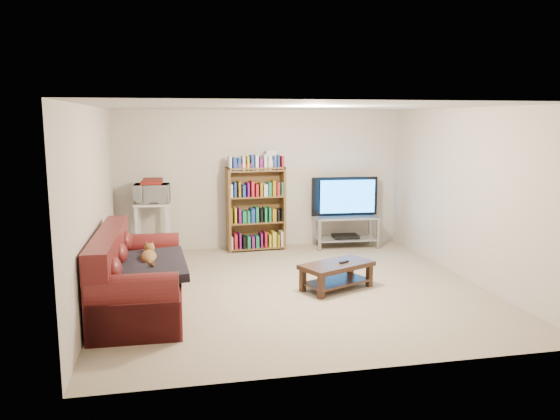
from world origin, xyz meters
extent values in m
plane|color=tan|center=(0.00, 0.00, 0.00)|extent=(5.00, 5.00, 0.00)
plane|color=white|center=(0.00, 0.00, 2.40)|extent=(5.00, 5.00, 0.00)
plane|color=beige|center=(0.00, 2.50, 1.20)|extent=(5.00, 0.00, 5.00)
plane|color=beige|center=(0.00, -2.50, 1.20)|extent=(5.00, 0.00, 5.00)
plane|color=beige|center=(-2.50, 0.00, 1.20)|extent=(0.00, 5.00, 5.00)
plane|color=beige|center=(2.50, 0.00, 1.20)|extent=(0.00, 5.00, 5.00)
cube|color=#581717|center=(-1.96, -0.42, 0.21)|extent=(1.01, 2.24, 0.42)
cube|color=#581717|center=(-2.31, -0.41, 0.48)|extent=(0.31, 2.23, 0.93)
cube|color=#581717|center=(-1.99, -1.41, 0.27)|extent=(0.92, 0.26, 0.54)
cube|color=#581717|center=(-1.94, 0.57, 0.27)|extent=(0.92, 0.26, 0.54)
cube|color=black|center=(-1.87, -0.57, 0.55)|extent=(0.93, 1.16, 0.19)
cube|color=#321D11|center=(0.55, -0.16, 0.33)|extent=(1.09, 0.85, 0.06)
cube|color=#321D11|center=(0.55, -0.16, 0.10)|extent=(0.98, 0.77, 0.03)
cube|color=#321D11|center=(0.24, -0.51, 0.15)|extent=(0.09, 0.09, 0.30)
cube|color=#321D11|center=(1.02, -0.15, 0.15)|extent=(0.09, 0.09, 0.30)
cube|color=#321D11|center=(0.09, -0.17, 0.15)|extent=(0.09, 0.09, 0.30)
cube|color=#321D11|center=(0.87, 0.18, 0.15)|extent=(0.09, 0.09, 0.30)
cube|color=black|center=(0.65, -0.17, 0.37)|extent=(0.16, 0.12, 0.02)
cube|color=#999EA3|center=(1.44, 2.14, 0.54)|extent=(1.13, 0.55, 0.03)
cube|color=#999EA3|center=(1.44, 2.14, 0.15)|extent=(1.07, 0.53, 0.02)
cube|color=gray|center=(0.91, 1.95, 0.28)|extent=(0.05, 0.05, 0.55)
cube|color=gray|center=(1.95, 1.89, 0.28)|extent=(0.05, 0.05, 0.55)
cube|color=gray|center=(0.94, 2.38, 0.28)|extent=(0.05, 0.05, 0.55)
cube|color=gray|center=(1.98, 2.33, 0.28)|extent=(0.05, 0.05, 0.55)
imported|color=black|center=(1.44, 2.14, 0.89)|extent=(1.19, 0.22, 0.68)
cube|color=black|center=(1.44, 2.14, 0.19)|extent=(0.46, 0.33, 0.06)
cube|color=brown|center=(-0.62, 2.22, 0.72)|extent=(0.06, 0.31, 1.44)
cube|color=brown|center=(0.34, 2.27, 0.72)|extent=(0.06, 0.31, 1.44)
cube|color=brown|center=(-0.14, 2.25, 1.42)|extent=(1.01, 0.37, 0.03)
cube|color=maroon|center=(-0.36, 2.23, 1.47)|extent=(0.30, 0.24, 0.08)
cube|color=silver|center=(-1.87, 2.09, 0.88)|extent=(0.60, 0.46, 0.04)
cube|color=silver|center=(-1.87, 2.09, 0.30)|extent=(0.54, 0.41, 0.03)
cube|color=silver|center=(-2.12, 1.95, 0.43)|extent=(0.05, 0.05, 0.86)
cube|color=silver|center=(-1.64, 1.91, 0.43)|extent=(0.05, 0.05, 0.86)
cube|color=silver|center=(-2.09, 2.28, 0.43)|extent=(0.05, 0.05, 0.86)
cube|color=silver|center=(-1.61, 2.24, 0.43)|extent=(0.05, 0.05, 0.86)
imported|color=silver|center=(-1.87, 2.09, 1.05)|extent=(0.59, 0.42, 0.31)
cube|color=maroon|center=(-1.87, 2.09, 1.23)|extent=(0.35, 0.31, 0.05)
camera|label=1|loc=(-1.60, -6.88, 2.24)|focal=35.00mm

